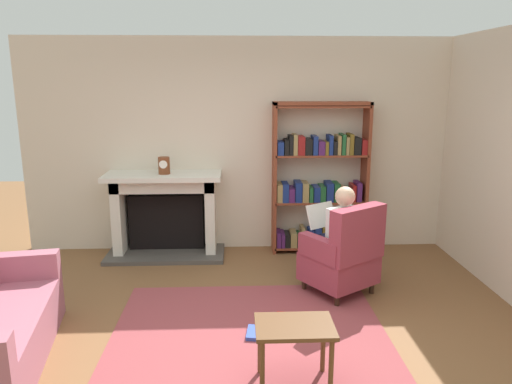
{
  "coord_description": "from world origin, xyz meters",
  "views": [
    {
      "loc": [
        -0.11,
        -3.63,
        2.17
      ],
      "look_at": [
        0.1,
        1.2,
        1.05
      ],
      "focal_mm": 33.89,
      "sensor_mm": 36.0,
      "label": 1
    }
  ],
  "objects_px": {
    "fireplace": "(165,211)",
    "seated_reader": "(336,234)",
    "bookshelf": "(319,182)",
    "mantel_clock": "(164,166)",
    "side_table": "(294,335)",
    "armchair_reading": "(344,255)"
  },
  "relations": [
    {
      "from": "bookshelf",
      "to": "armchair_reading",
      "type": "xyz_separation_m",
      "value": [
        0.04,
        -1.34,
        -0.49
      ]
    },
    {
      "from": "seated_reader",
      "to": "armchair_reading",
      "type": "bearing_deg",
      "value": 90.0
    },
    {
      "from": "seated_reader",
      "to": "side_table",
      "type": "xyz_separation_m",
      "value": [
        -0.63,
        -1.63,
        -0.21
      ]
    },
    {
      "from": "fireplace",
      "to": "seated_reader",
      "type": "xyz_separation_m",
      "value": [
        1.93,
        -1.21,
        0.06
      ]
    },
    {
      "from": "bookshelf",
      "to": "seated_reader",
      "type": "bearing_deg",
      "value": -91.23
    },
    {
      "from": "fireplace",
      "to": "side_table",
      "type": "height_order",
      "value": "fireplace"
    },
    {
      "from": "armchair_reading",
      "to": "side_table",
      "type": "xyz_separation_m",
      "value": [
        -0.69,
        -1.53,
        -0.02
      ]
    },
    {
      "from": "bookshelf",
      "to": "mantel_clock",
      "type": "bearing_deg",
      "value": -175.99
    },
    {
      "from": "fireplace",
      "to": "bookshelf",
      "type": "xyz_separation_m",
      "value": [
        1.95,
        0.03,
        0.35
      ]
    },
    {
      "from": "fireplace",
      "to": "mantel_clock",
      "type": "bearing_deg",
      "value": -77.92
    },
    {
      "from": "fireplace",
      "to": "bookshelf",
      "type": "bearing_deg",
      "value": 1.0
    },
    {
      "from": "mantel_clock",
      "to": "armchair_reading",
      "type": "distance_m",
      "value": 2.42
    },
    {
      "from": "bookshelf",
      "to": "side_table",
      "type": "height_order",
      "value": "bookshelf"
    },
    {
      "from": "armchair_reading",
      "to": "mantel_clock",
      "type": "bearing_deg",
      "value": -65.24
    },
    {
      "from": "seated_reader",
      "to": "side_table",
      "type": "bearing_deg",
      "value": 35.1
    },
    {
      "from": "mantel_clock",
      "to": "bookshelf",
      "type": "height_order",
      "value": "bookshelf"
    },
    {
      "from": "fireplace",
      "to": "seated_reader",
      "type": "bearing_deg",
      "value": -32.06
    },
    {
      "from": "bookshelf",
      "to": "armchair_reading",
      "type": "height_order",
      "value": "bookshelf"
    },
    {
      "from": "mantel_clock",
      "to": "bookshelf",
      "type": "bearing_deg",
      "value": 4.01
    },
    {
      "from": "fireplace",
      "to": "side_table",
      "type": "distance_m",
      "value": 3.12
    },
    {
      "from": "mantel_clock",
      "to": "seated_reader",
      "type": "relative_size",
      "value": 0.18
    },
    {
      "from": "mantel_clock",
      "to": "bookshelf",
      "type": "relative_size",
      "value": 0.11
    }
  ]
}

